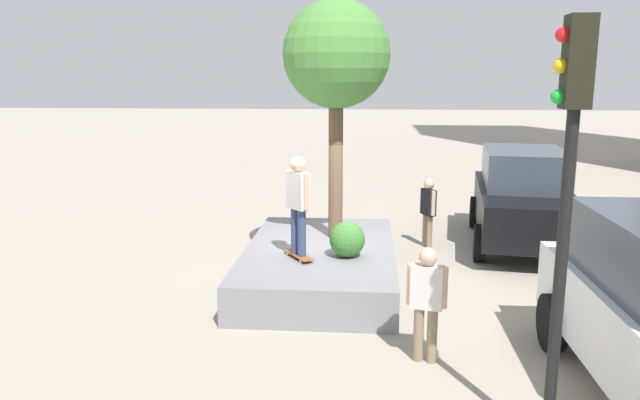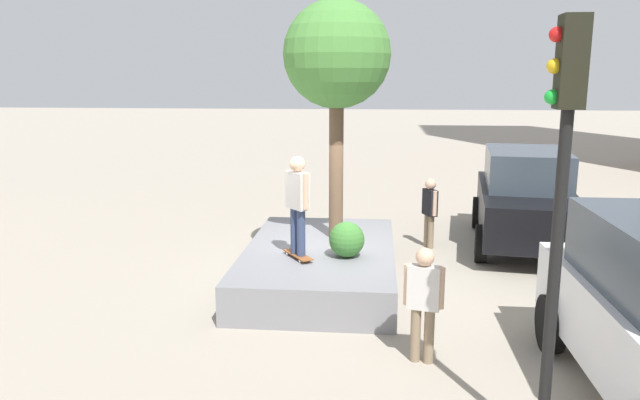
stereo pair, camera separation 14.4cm
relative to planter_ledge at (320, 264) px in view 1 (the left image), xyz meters
name	(u,v)px [view 1 (the left image)]	position (x,y,z in m)	size (l,w,h in m)	color
ground_plane	(331,278)	(-0.18, 0.19, -0.33)	(120.00, 120.00, 0.00)	#9E9384
planter_ledge	(320,264)	(0.00, 0.00, 0.00)	(4.71, 2.75, 0.66)	gray
plaza_tree	(336,57)	(-0.76, 0.24, 3.82)	(2.04, 2.04, 4.56)	brown
boxwood_shrub	(347,239)	(0.57, 0.53, 0.64)	(0.63, 0.63, 0.63)	#3D7A33
skateboard	(299,255)	(0.75, -0.32, 0.38)	(0.78, 0.62, 0.07)	brown
skateboarder	(298,199)	(0.75, -0.32, 1.40)	(0.48, 0.45, 1.73)	navy
sedan_parked	(523,197)	(-2.90, 4.39, 0.77)	(4.87, 2.66, 2.17)	black
traffic_light_corner	(568,165)	(5.04, 2.77, 2.65)	(0.29, 0.35, 4.35)	black
passerby_with_bag	(428,208)	(-2.50, 2.23, 0.58)	(0.50, 0.33, 1.57)	#847056
pedestrian_crossing	(427,296)	(3.18, 1.68, 0.60)	(0.27, 0.53, 1.60)	#847056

